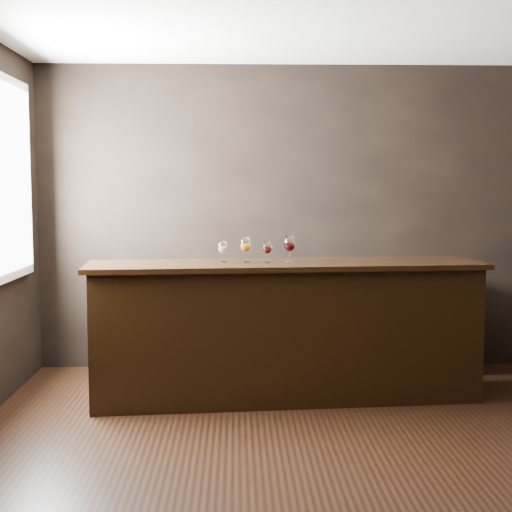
{
  "coord_description": "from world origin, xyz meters",
  "views": [
    {
      "loc": [
        -0.67,
        -4.36,
        1.67
      ],
      "look_at": [
        -0.52,
        1.21,
        1.14
      ],
      "focal_mm": 50.0,
      "sensor_mm": 36.0,
      "label": 1
    }
  ],
  "objects_px": {
    "glass_red_b": "(290,244)",
    "back_bar_shelf": "(331,325)",
    "glass_amber": "(245,245)",
    "glass_red_a": "(267,248)",
    "glass_white": "(222,248)",
    "bar_counter": "(286,333)"
  },
  "relations": [
    {
      "from": "glass_red_a",
      "to": "glass_amber",
      "type": "bearing_deg",
      "value": 173.13
    },
    {
      "from": "glass_red_a",
      "to": "glass_red_b",
      "type": "bearing_deg",
      "value": -0.96
    },
    {
      "from": "back_bar_shelf",
      "to": "glass_white",
      "type": "height_order",
      "value": "glass_white"
    },
    {
      "from": "glass_amber",
      "to": "glass_red_a",
      "type": "bearing_deg",
      "value": -6.87
    },
    {
      "from": "bar_counter",
      "to": "glass_white",
      "type": "height_order",
      "value": "glass_white"
    },
    {
      "from": "glass_white",
      "to": "bar_counter",
      "type": "bearing_deg",
      "value": -4.0
    },
    {
      "from": "glass_white",
      "to": "glass_red_b",
      "type": "relative_size",
      "value": 0.79
    },
    {
      "from": "back_bar_shelf",
      "to": "glass_white",
      "type": "xyz_separation_m",
      "value": [
        -0.97,
        -0.79,
        0.78
      ]
    },
    {
      "from": "back_bar_shelf",
      "to": "glass_amber",
      "type": "bearing_deg",
      "value": -134.51
    },
    {
      "from": "glass_amber",
      "to": "glass_red_b",
      "type": "height_order",
      "value": "glass_red_b"
    },
    {
      "from": "bar_counter",
      "to": "glass_white",
      "type": "xyz_separation_m",
      "value": [
        -0.5,
        0.03,
        0.68
      ]
    },
    {
      "from": "glass_red_b",
      "to": "back_bar_shelf",
      "type": "bearing_deg",
      "value": 61.82
    },
    {
      "from": "back_bar_shelf",
      "to": "bar_counter",
      "type": "bearing_deg",
      "value": -119.78
    },
    {
      "from": "glass_white",
      "to": "back_bar_shelf",
      "type": "bearing_deg",
      "value": 39.09
    },
    {
      "from": "glass_white",
      "to": "glass_amber",
      "type": "bearing_deg",
      "value": -4.56
    },
    {
      "from": "bar_counter",
      "to": "back_bar_shelf",
      "type": "height_order",
      "value": "bar_counter"
    },
    {
      "from": "back_bar_shelf",
      "to": "glass_white",
      "type": "relative_size",
      "value": 13.97
    },
    {
      "from": "glass_amber",
      "to": "glass_red_b",
      "type": "relative_size",
      "value": 0.93
    },
    {
      "from": "glass_red_a",
      "to": "bar_counter",
      "type": "bearing_deg",
      "value": 0.09
    },
    {
      "from": "glass_white",
      "to": "glass_red_b",
      "type": "height_order",
      "value": "glass_red_b"
    },
    {
      "from": "back_bar_shelf",
      "to": "glass_white",
      "type": "distance_m",
      "value": 1.47
    },
    {
      "from": "bar_counter",
      "to": "glass_red_a",
      "type": "distance_m",
      "value": 0.7
    }
  ]
}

